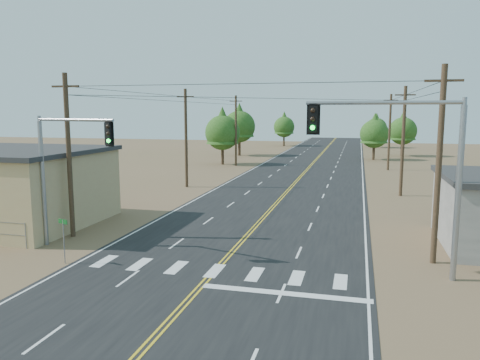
% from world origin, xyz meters
% --- Properties ---
extents(ground, '(220.00, 220.00, 0.00)m').
position_xyz_m(ground, '(0.00, 0.00, 0.00)').
color(ground, brown).
rests_on(ground, ground).
extents(road, '(15.00, 200.00, 0.02)m').
position_xyz_m(road, '(0.00, 30.00, 0.01)').
color(road, black).
rests_on(road, ground).
extents(utility_pole_left_near, '(1.80, 0.30, 10.00)m').
position_xyz_m(utility_pole_left_near, '(-10.50, 12.00, 5.12)').
color(utility_pole_left_near, '#4C3826').
rests_on(utility_pole_left_near, ground).
extents(utility_pole_left_mid, '(1.80, 0.30, 10.00)m').
position_xyz_m(utility_pole_left_mid, '(-10.50, 32.00, 5.12)').
color(utility_pole_left_mid, '#4C3826').
rests_on(utility_pole_left_mid, ground).
extents(utility_pole_left_far, '(1.80, 0.30, 10.00)m').
position_xyz_m(utility_pole_left_far, '(-10.50, 52.00, 5.12)').
color(utility_pole_left_far, '#4C3826').
rests_on(utility_pole_left_far, ground).
extents(utility_pole_right_near, '(1.80, 0.30, 10.00)m').
position_xyz_m(utility_pole_right_near, '(10.50, 12.00, 5.12)').
color(utility_pole_right_near, '#4C3826').
rests_on(utility_pole_right_near, ground).
extents(utility_pole_right_mid, '(1.80, 0.30, 10.00)m').
position_xyz_m(utility_pole_right_mid, '(10.50, 32.00, 5.12)').
color(utility_pole_right_mid, '#4C3826').
rests_on(utility_pole_right_mid, ground).
extents(utility_pole_right_far, '(1.80, 0.30, 10.00)m').
position_xyz_m(utility_pole_right_far, '(10.50, 52.00, 5.12)').
color(utility_pole_right_far, '#4C3826').
rests_on(utility_pole_right_far, ground).
extents(signal_mast_left, '(5.65, 1.91, 7.48)m').
position_xyz_m(signal_mast_left, '(-9.32, 9.53, 5.03)').
color(signal_mast_left, gray).
rests_on(signal_mast_left, ground).
extents(signal_mast_right, '(7.01, 0.64, 8.33)m').
position_xyz_m(signal_mast_right, '(8.99, 9.47, 5.64)').
color(signal_mast_right, gray).
rests_on(signal_mast_right, ground).
extents(street_sign, '(0.66, 0.26, 2.31)m').
position_xyz_m(street_sign, '(-7.80, 7.25, 1.55)').
color(street_sign, gray).
rests_on(street_sign, ground).
extents(tree_left_near, '(5.09, 5.09, 8.49)m').
position_xyz_m(tree_left_near, '(-12.80, 53.02, 5.19)').
color(tree_left_near, '#3F2D1E').
rests_on(tree_left_near, ground).
extents(tree_left_mid, '(5.58, 5.58, 9.31)m').
position_xyz_m(tree_left_mid, '(-13.89, 67.32, 5.69)').
color(tree_left_mid, '#3F2D1E').
rests_on(tree_left_mid, ground).
extents(tree_left_far, '(4.69, 4.69, 7.82)m').
position_xyz_m(tree_left_far, '(-9.90, 92.71, 4.78)').
color(tree_left_far, '#3F2D1E').
rests_on(tree_left_far, ground).
extents(tree_right_near, '(4.56, 4.56, 7.60)m').
position_xyz_m(tree_right_near, '(9.00, 65.45, 4.65)').
color(tree_right_near, '#3F2D1E').
rests_on(tree_right_near, ground).
extents(tree_right_mid, '(4.78, 4.78, 7.96)m').
position_xyz_m(tree_right_mid, '(14.00, 73.31, 4.87)').
color(tree_right_mid, '#3F2D1E').
rests_on(tree_right_mid, ground).
extents(tree_right_far, '(4.53, 4.53, 7.55)m').
position_xyz_m(tree_right_far, '(10.16, 92.39, 4.61)').
color(tree_right_far, '#3F2D1E').
rests_on(tree_right_far, ground).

